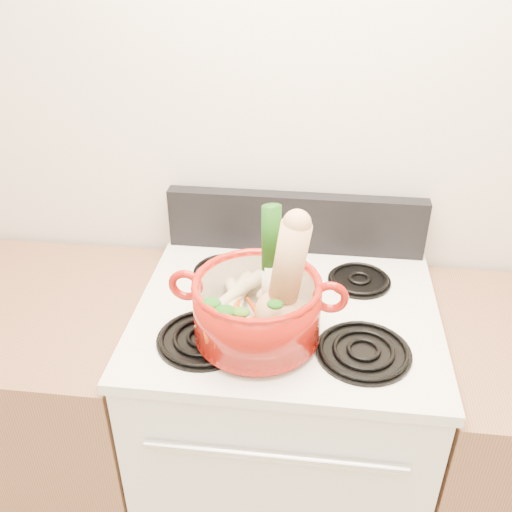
# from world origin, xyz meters

# --- Properties ---
(wall_back) EXTENTS (3.50, 0.02, 2.60)m
(wall_back) POSITION_xyz_m (0.00, 1.75, 1.30)
(wall_back) COLOR white
(wall_back) RESTS_ON floor
(stove_body) EXTENTS (0.76, 0.65, 0.92)m
(stove_body) POSITION_xyz_m (0.00, 1.40, 0.46)
(stove_body) COLOR white
(stove_body) RESTS_ON floor
(cooktop) EXTENTS (0.78, 0.67, 0.03)m
(cooktop) POSITION_xyz_m (0.00, 1.40, 0.93)
(cooktop) COLOR white
(cooktop) RESTS_ON stove_body
(control_backsplash) EXTENTS (0.76, 0.05, 0.18)m
(control_backsplash) POSITION_xyz_m (0.00, 1.70, 1.04)
(control_backsplash) COLOR black
(control_backsplash) RESTS_ON cooktop
(oven_handle) EXTENTS (0.60, 0.02, 0.02)m
(oven_handle) POSITION_xyz_m (0.00, 1.06, 0.78)
(oven_handle) COLOR silver
(oven_handle) RESTS_ON stove_body
(burner_front_left) EXTENTS (0.22, 0.22, 0.02)m
(burner_front_left) POSITION_xyz_m (-0.19, 1.24, 0.96)
(burner_front_left) COLOR black
(burner_front_left) RESTS_ON cooktop
(burner_front_right) EXTENTS (0.22, 0.22, 0.02)m
(burner_front_right) POSITION_xyz_m (0.19, 1.24, 0.96)
(burner_front_right) COLOR black
(burner_front_right) RESTS_ON cooktop
(burner_back_left) EXTENTS (0.17, 0.17, 0.02)m
(burner_back_left) POSITION_xyz_m (-0.19, 1.54, 0.96)
(burner_back_left) COLOR black
(burner_back_left) RESTS_ON cooktop
(burner_back_right) EXTENTS (0.17, 0.17, 0.02)m
(burner_back_right) POSITION_xyz_m (0.19, 1.54, 0.96)
(burner_back_right) COLOR black
(burner_back_right) RESTS_ON cooktop
(dutch_oven) EXTENTS (0.30, 0.30, 0.15)m
(dutch_oven) POSITION_xyz_m (-0.06, 1.26, 1.04)
(dutch_oven) COLOR #99120A
(dutch_oven) RESTS_ON burner_front_left
(pot_handle_left) EXTENTS (0.08, 0.02, 0.08)m
(pot_handle_left) POSITION_xyz_m (-0.23, 1.27, 1.09)
(pot_handle_left) COLOR #99120A
(pot_handle_left) RESTS_ON dutch_oven
(pot_handle_right) EXTENTS (0.08, 0.02, 0.08)m
(pot_handle_right) POSITION_xyz_m (0.10, 1.26, 1.09)
(pot_handle_right) COLOR #99120A
(pot_handle_right) RESTS_ON dutch_oven
(squash) EXTENTS (0.17, 0.13, 0.30)m
(squash) POSITION_xyz_m (-0.01, 1.24, 1.14)
(squash) COLOR tan
(squash) RESTS_ON dutch_oven
(leek) EXTENTS (0.06, 0.07, 0.30)m
(leek) POSITION_xyz_m (-0.04, 1.31, 1.15)
(leek) COLOR white
(leek) RESTS_ON dutch_oven
(ginger) EXTENTS (0.09, 0.07, 0.04)m
(ginger) POSITION_xyz_m (-0.04, 1.35, 1.02)
(ginger) COLOR #D0B380
(ginger) RESTS_ON dutch_oven
(parsnip_0) EXTENTS (0.06, 0.22, 0.06)m
(parsnip_0) POSITION_xyz_m (-0.11, 1.31, 1.02)
(parsnip_0) COLOR beige
(parsnip_0) RESTS_ON dutch_oven
(parsnip_1) EXTENTS (0.11, 0.22, 0.06)m
(parsnip_1) POSITION_xyz_m (-0.13, 1.28, 1.03)
(parsnip_1) COLOR beige
(parsnip_1) RESTS_ON dutch_oven
(parsnip_2) EXTENTS (0.10, 0.17, 0.05)m
(parsnip_2) POSITION_xyz_m (-0.12, 1.31, 1.03)
(parsnip_2) COLOR beige
(parsnip_2) RESTS_ON dutch_oven
(parsnip_3) EXTENTS (0.13, 0.17, 0.05)m
(parsnip_3) POSITION_xyz_m (-0.15, 1.27, 1.04)
(parsnip_3) COLOR beige
(parsnip_3) RESTS_ON dutch_oven
(parsnip_4) EXTENTS (0.16, 0.17, 0.05)m
(parsnip_4) POSITION_xyz_m (-0.13, 1.31, 1.04)
(parsnip_4) COLOR beige
(parsnip_4) RESTS_ON dutch_oven
(carrot_0) EXTENTS (0.07, 0.15, 0.04)m
(carrot_0) POSITION_xyz_m (-0.06, 1.22, 1.02)
(carrot_0) COLOR orange
(carrot_0) RESTS_ON dutch_oven
(carrot_1) EXTENTS (0.05, 0.17, 0.05)m
(carrot_1) POSITION_xyz_m (-0.12, 1.22, 1.03)
(carrot_1) COLOR #BE5609
(carrot_1) RESTS_ON dutch_oven
(carrot_2) EXTENTS (0.10, 0.15, 0.04)m
(carrot_2) POSITION_xyz_m (-0.05, 1.25, 1.02)
(carrot_2) COLOR #B93E09
(carrot_2) RESTS_ON dutch_oven
(carrot_3) EXTENTS (0.14, 0.11, 0.04)m
(carrot_3) POSITION_xyz_m (-0.11, 1.20, 1.03)
(carrot_3) COLOR #CF3B0A
(carrot_3) RESTS_ON dutch_oven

